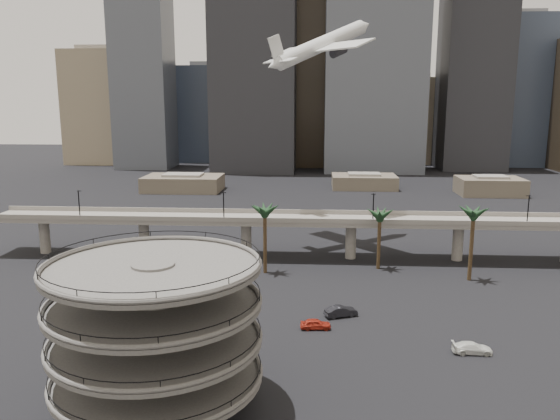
# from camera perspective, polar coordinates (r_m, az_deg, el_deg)

# --- Properties ---
(ground) EXTENTS (700.00, 700.00, 0.00)m
(ground) POSITION_cam_1_polar(r_m,az_deg,el_deg) (64.99, 0.30, -18.62)
(ground) COLOR black
(ground) RESTS_ON ground
(parking_ramp) EXTENTS (22.20, 22.20, 17.35)m
(parking_ramp) POSITION_cam_1_polar(r_m,az_deg,el_deg) (59.18, -12.85, -11.43)
(parking_ramp) COLOR #514F4C
(parking_ramp) RESTS_ON ground
(overpass) EXTENTS (130.00, 9.30, 14.70)m
(overpass) POSITION_cam_1_polar(r_m,az_deg,el_deg) (114.06, 1.93, -1.41)
(overpass) COLOR slate
(overpass) RESTS_ON ground
(palm_trees) EXTENTS (42.40, 10.40, 14.00)m
(palm_trees) POSITION_cam_1_polar(r_m,az_deg,el_deg) (103.59, 9.54, -0.55)
(palm_trees) COLOR #47371E
(palm_trees) RESTS_ON ground
(low_buildings) EXTENTS (135.00, 27.50, 6.80)m
(low_buildings) POSITION_cam_1_polar(r_m,az_deg,el_deg) (200.75, 4.66, 2.80)
(low_buildings) COLOR brown
(low_buildings) RESTS_ON ground
(skyline) EXTENTS (269.00, 86.00, 129.05)m
(skyline) POSITION_cam_1_polar(r_m,az_deg,el_deg) (273.97, 6.33, 14.33)
(skyline) COLOR #86745C
(skyline) RESTS_ON ground
(airborne_jet) EXTENTS (25.47, 24.59, 14.17)m
(airborne_jet) POSITION_cam_1_polar(r_m,az_deg,el_deg) (126.74, 4.36, 16.81)
(airborne_jet) COLOR silver
(airborne_jet) RESTS_ON ground
(car_a) EXTENTS (4.55, 2.10, 1.51)m
(car_a) POSITION_cam_1_polar(r_m,az_deg,el_deg) (80.78, 3.74, -11.80)
(car_a) COLOR #AE2918
(car_a) RESTS_ON ground
(car_b) EXTENTS (5.35, 3.45, 1.67)m
(car_b) POSITION_cam_1_polar(r_m,az_deg,el_deg) (85.41, 6.39, -10.48)
(car_b) COLOR black
(car_b) RESTS_ON ground
(car_c) EXTENTS (5.15, 2.12, 1.49)m
(car_c) POSITION_cam_1_polar(r_m,az_deg,el_deg) (77.71, 19.44, -13.44)
(car_c) COLOR white
(car_c) RESTS_ON ground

